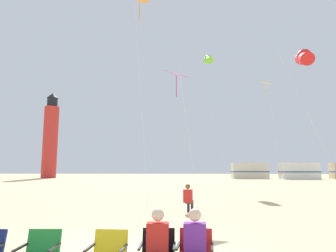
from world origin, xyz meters
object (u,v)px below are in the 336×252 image
object	(u,v)px
rv_van_cream	(250,171)
kite_tube_scarlet	(304,58)
spectator_red_chair	(195,246)
kite_flyer_standing	(188,198)
kite_diamond_gold	(266,87)
kite_diamond_magenta	(177,78)
kite_tube_lime	(208,60)
kite_diamond_orange	(140,8)
camp_chair_red	(195,252)
rv_van_white	(299,171)
lighthouse_distant	(50,138)
spectator_black_chair	(157,246)
camp_chair_black	(158,251)

from	to	relation	value
rv_van_cream	kite_tube_scarlet	bearing A→B (deg)	-99.49
spectator_red_chair	kite_flyer_standing	size ratio (longest dim) A/B	1.00
kite_diamond_gold	kite_diamond_magenta	bearing A→B (deg)	-122.42
kite_tube_lime	rv_van_cream	xyz separation A→B (m)	(9.23, 25.90, -11.60)
kite_diamond_orange	kite_tube_lime	size ratio (longest dim) A/B	0.82
camp_chair_red	kite_tube_scarlet	bearing A→B (deg)	65.61
kite_flyer_standing	kite_diamond_orange	bearing A→B (deg)	-30.63
kite_diamond_orange	rv_van_white	bearing A→B (deg)	60.15
kite_diamond_gold	rv_van_white	distance (m)	30.27
lighthouse_distant	kite_tube_lime	bearing A→B (deg)	-43.35
kite_diamond_orange	rv_van_cream	xyz separation A→B (m)	(14.11, 40.91, -9.09)
kite_diamond_orange	kite_tube_scarlet	xyz separation A→B (m)	(8.96, 0.92, -2.71)
rv_van_white	kite_flyer_standing	bearing A→B (deg)	-119.80
kite_tube_scarlet	rv_van_cream	world-z (taller)	kite_tube_scarlet
kite_flyer_standing	kite_diamond_gold	xyz separation A→B (m)	(7.12, 14.01, 8.41)
camp_chair_red	kite_diamond_magenta	size ratio (longest dim) A/B	0.12
kite_diamond_magenta	rv_van_white	bearing A→B (deg)	62.92
spectator_black_chair	kite_diamond_orange	distance (m)	14.53
kite_diamond_orange	kite_diamond_gold	xyz separation A→B (m)	(9.65, 11.33, -1.46)
kite_tube_scarlet	kite_tube_lime	xyz separation A→B (m)	(-4.08, 14.09, 5.22)
camp_chair_black	camp_chair_red	bearing A→B (deg)	-0.28
spectator_black_chair	kite_diamond_gold	world-z (taller)	kite_diamond_gold
kite_tube_scarlet	kite_diamond_gold	size ratio (longest dim) A/B	0.88
rv_van_cream	camp_chair_black	bearing A→B (deg)	-105.46
kite_diamond_gold	kite_tube_lime	bearing A→B (deg)	142.35
spectator_black_chair	lighthouse_distant	world-z (taller)	lighthouse_distant
kite_tube_scarlet	rv_van_cream	distance (m)	40.82
camp_chair_red	kite_diamond_gold	world-z (taller)	kite_diamond_gold
kite_flyer_standing	kite_diamond_gold	size ratio (longest dim) A/B	0.12
kite_diamond_magenta	kite_diamond_gold	size ratio (longest dim) A/B	0.70
kite_diamond_orange	camp_chair_red	bearing A→B (deg)	-76.04
kite_flyer_standing	lighthouse_distant	bearing A→B (deg)	-43.40
kite_diamond_orange	kite_tube_lime	distance (m)	15.98
kite_diamond_gold	rv_van_cream	distance (m)	30.88
camp_chair_red	kite_diamond_gold	bearing A→B (deg)	77.07
kite_diamond_magenta	rv_van_white	world-z (taller)	kite_diamond_magenta
spectator_black_chair	spectator_red_chair	distance (m)	0.57
spectator_black_chair	rv_van_cream	bearing A→B (deg)	75.78
spectator_black_chair	lighthouse_distant	size ratio (longest dim) A/B	0.07
spectator_black_chair	kite_diamond_gold	xyz separation A→B (m)	(7.67, 21.81, 8.41)
kite_diamond_gold	rv_van_cream	xyz separation A→B (m)	(4.45, 29.58, -7.63)
kite_flyer_standing	kite_tube_scarlet	distance (m)	10.27
kite_tube_lime	kite_tube_scarlet	bearing A→B (deg)	-73.84
camp_chair_black	kite_tube_scarlet	size ratio (longest dim) A/B	0.10
kite_tube_scarlet	lighthouse_distant	size ratio (longest dim) A/B	0.50
spectator_red_chair	kite_diamond_magenta	distance (m)	11.32
camp_chair_black	rv_van_white	xyz separation A→B (m)	(19.81, 48.32, 0.89)
lighthouse_distant	rv_van_cream	xyz separation A→B (m)	(38.16, -1.41, -6.45)
camp_chair_black	kite_flyer_standing	distance (m)	7.68
spectator_black_chair	rv_van_white	distance (m)	52.36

